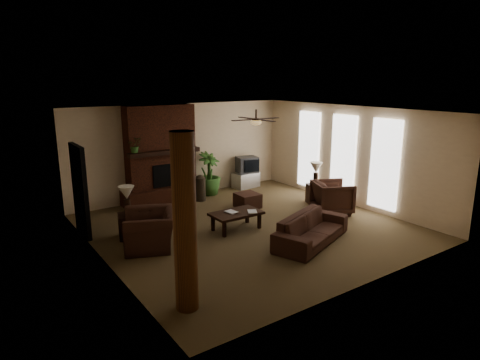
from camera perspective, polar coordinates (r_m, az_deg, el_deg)
room_shell at (r=9.79m, az=1.33°, el=1.25°), size 7.00×7.00×7.00m
fireplace at (r=12.20m, az=-10.71°, el=2.35°), size 2.40×0.70×2.80m
windows at (r=12.24m, az=13.96°, el=3.15°), size 0.08×3.65×2.35m
log_column at (r=6.33m, az=-7.58°, el=-5.99°), size 0.36×0.36×2.80m
doorway at (r=10.08m, az=-21.08°, el=-1.37°), size 0.10×1.00×2.10m
ceiling_fan at (r=10.08m, az=2.21°, el=8.11°), size 1.35×1.35×0.37m
sofa at (r=9.26m, az=9.81°, el=-6.03°), size 2.23×1.33×0.84m
armchair_left at (r=9.07m, az=-12.27°, el=-5.86°), size 1.18×1.41×1.05m
armchair_right at (r=11.34m, az=12.55°, el=-2.14°), size 1.17×1.20×0.96m
coffee_table at (r=9.91m, az=-0.52°, el=-4.76°), size 1.20×0.70×0.43m
ottoman at (r=11.63m, az=1.04°, el=-2.82°), size 0.62×0.62×0.40m
tv_stand at (r=13.76m, az=0.80°, el=0.03°), size 0.89×0.58×0.50m
tv at (r=13.67m, az=1.00°, el=2.12°), size 0.74×0.65×0.52m
floor_vase at (r=12.29m, az=-5.52°, el=-0.85°), size 0.34×0.34×0.77m
floor_plant at (r=12.93m, az=-4.30°, el=-0.36°), size 1.15×1.50×0.74m
side_table_left at (r=9.79m, az=-14.85°, el=-6.08°), size 0.62×0.62×0.55m
lamp_left at (r=9.60m, az=-15.28°, el=-1.97°), size 0.39×0.39×0.65m
side_table_right at (r=12.18m, az=10.44°, el=-1.91°), size 0.66×0.66×0.55m
lamp_right at (r=12.04m, az=10.39°, el=1.47°), size 0.46×0.46×0.65m
mantel_plant at (r=11.60m, az=-14.24°, el=4.43°), size 0.42×0.46×0.33m
mantel_vase at (r=12.24m, az=-7.12°, el=4.97°), size 0.26×0.27×0.22m
book_a at (r=9.77m, az=-1.71°, el=-3.79°), size 0.22×0.05×0.29m
book_b at (r=9.85m, az=1.09°, el=-3.63°), size 0.20×0.13×0.29m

